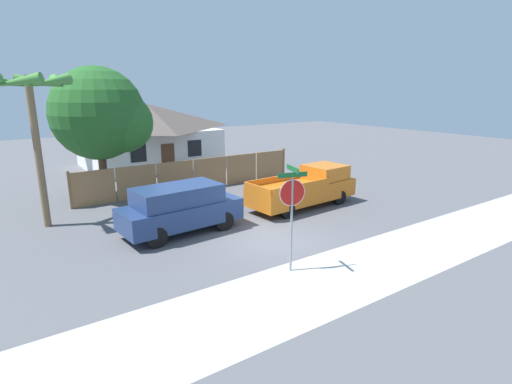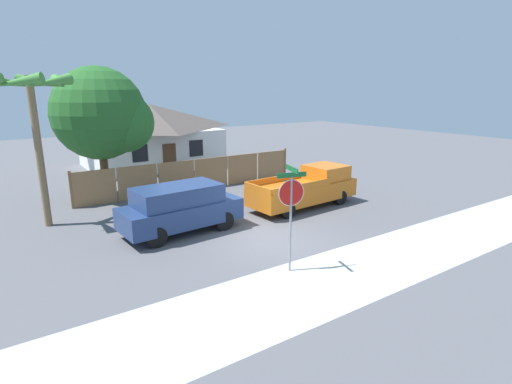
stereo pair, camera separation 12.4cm
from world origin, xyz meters
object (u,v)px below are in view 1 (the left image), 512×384
at_px(oak_tree, 103,116).
at_px(stop_sign, 292,201).
at_px(red_suv, 180,208).
at_px(house, 148,134).
at_px(orange_pickup, 306,188).
at_px(palm_tree, 30,96).

relative_size(oak_tree, stop_sign, 1.99).
height_order(red_suv, stop_sign, stop_sign).
distance_m(house, orange_pickup, 14.49).
relative_size(oak_tree, red_suv, 1.37).
bearing_deg(oak_tree, stop_sign, -79.22).
bearing_deg(stop_sign, orange_pickup, 60.46).
xyz_separation_m(red_suv, orange_pickup, (6.51, 0.02, -0.14)).
bearing_deg(palm_tree, red_suv, -42.03).
bearing_deg(orange_pickup, stop_sign, -139.24).
xyz_separation_m(house, oak_tree, (-4.81, -7.35, 1.89)).
bearing_deg(palm_tree, house, 51.88).
relative_size(house, oak_tree, 1.42).
bearing_deg(red_suv, orange_pickup, -3.94).
xyz_separation_m(palm_tree, stop_sign, (5.62, -8.87, -2.97)).
bearing_deg(red_suv, stop_sign, -78.71).
distance_m(red_suv, stop_sign, 5.40).
relative_size(palm_tree, orange_pickup, 1.06).
distance_m(oak_tree, palm_tree, 4.65).
bearing_deg(house, palm_tree, -128.12).
distance_m(house, stop_sign, 19.44).
xyz_separation_m(house, red_suv, (-3.94, -14.21, -1.28)).
bearing_deg(orange_pickup, red_suv, 176.06).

